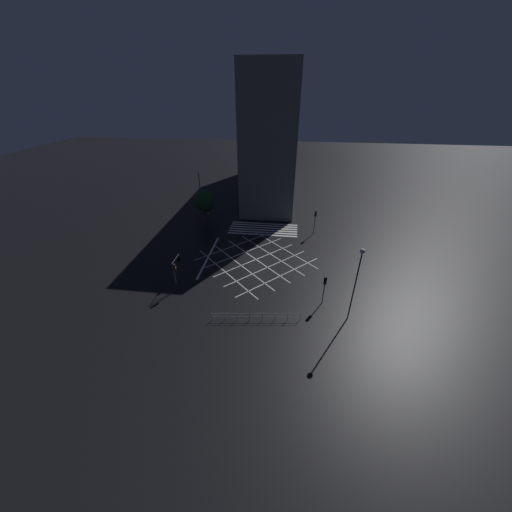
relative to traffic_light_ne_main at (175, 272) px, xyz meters
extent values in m
plane|color=black|center=(-8.79, -8.50, -2.82)|extent=(200.00, 200.00, 0.00)
cube|color=silver|center=(-8.79, -16.59, -2.82)|extent=(12.04, 0.50, 0.01)
cube|color=silver|center=(-8.79, -17.49, -2.82)|extent=(12.04, 0.50, 0.01)
cube|color=silver|center=(-8.79, -18.39, -2.82)|extent=(12.04, 0.50, 0.01)
cube|color=silver|center=(-8.79, -19.29, -2.82)|extent=(12.04, 0.50, 0.01)
cube|color=silver|center=(-8.79, -20.19, -2.82)|extent=(12.04, 0.50, 0.01)
cube|color=silver|center=(-8.79, -21.09, -2.82)|extent=(12.04, 0.50, 0.01)
cube|color=silver|center=(-5.01, -12.28, -2.82)|extent=(10.51, 10.51, 0.01)
cube|color=silver|center=(-12.58, -12.28, -2.82)|extent=(10.51, 10.51, 0.01)
cube|color=silver|center=(-6.90, -10.39, -2.82)|extent=(10.51, 10.51, 0.01)
cube|color=silver|center=(-10.69, -10.39, -2.82)|extent=(10.51, 10.51, 0.01)
cube|color=silver|center=(-8.79, -8.50, -2.82)|extent=(10.51, 10.51, 0.01)
cube|color=silver|center=(-8.79, -8.50, -2.82)|extent=(10.51, 10.51, 0.01)
cube|color=silver|center=(-10.69, -6.61, -2.82)|extent=(10.51, 10.51, 0.01)
cube|color=silver|center=(-6.90, -6.61, -2.82)|extent=(10.51, 10.51, 0.01)
cube|color=silver|center=(-12.58, -4.72, -2.82)|extent=(10.51, 10.51, 0.01)
cube|color=silver|center=(-5.01, -4.72, -2.82)|extent=(10.51, 10.51, 0.01)
cube|color=silver|center=(-1.61, -8.50, -2.82)|extent=(0.30, 12.04, 0.01)
cube|color=slate|center=(-8.79, -43.10, 10.07)|extent=(10.00, 41.24, 25.78)
cube|color=beige|center=(-3.76, -61.85, -0.82)|extent=(0.06, 1.40, 1.80)
cube|color=beige|center=(-3.76, -58.10, -0.82)|extent=(0.06, 1.40, 1.80)
cube|color=beige|center=(-3.76, -54.35, -0.82)|extent=(0.06, 1.40, 1.80)
cube|color=black|center=(-3.76, -50.60, -0.82)|extent=(0.06, 1.40, 1.80)
cube|color=black|center=(-3.76, -46.85, -0.82)|extent=(0.06, 1.40, 1.80)
cube|color=black|center=(-3.76, -43.10, -0.82)|extent=(0.06, 1.40, 1.80)
cube|color=beige|center=(-3.76, -39.35, -0.82)|extent=(0.06, 1.40, 1.80)
cube|color=black|center=(-3.76, -35.60, -0.82)|extent=(0.06, 1.40, 1.80)
cube|color=beige|center=(-3.76, -31.85, -0.82)|extent=(0.06, 1.40, 1.80)
cube|color=black|center=(-3.76, -28.10, -0.82)|extent=(0.06, 1.40, 1.80)
cube|color=black|center=(-3.76, -24.35, -0.82)|extent=(0.06, 1.40, 1.80)
cube|color=black|center=(-3.76, -61.85, 2.43)|extent=(0.06, 1.40, 1.80)
cube|color=black|center=(-3.76, -58.10, 2.43)|extent=(0.06, 1.40, 1.80)
cube|color=beige|center=(-3.76, -54.35, 2.43)|extent=(0.06, 1.40, 1.80)
cube|color=black|center=(-3.76, -50.60, 2.43)|extent=(0.06, 1.40, 1.80)
cube|color=black|center=(-3.76, -46.85, 2.43)|extent=(0.06, 1.40, 1.80)
cube|color=beige|center=(-3.76, -43.10, 2.43)|extent=(0.06, 1.40, 1.80)
cube|color=beige|center=(-3.76, -39.35, 2.43)|extent=(0.06, 1.40, 1.80)
cube|color=beige|center=(-3.76, -35.60, 2.43)|extent=(0.06, 1.40, 1.80)
cube|color=black|center=(-3.76, -31.85, 2.43)|extent=(0.06, 1.40, 1.80)
cube|color=black|center=(-3.76, -28.10, 2.43)|extent=(0.06, 1.40, 1.80)
cube|color=beige|center=(-3.76, -24.35, 2.43)|extent=(0.06, 1.40, 1.80)
cube|color=beige|center=(-3.76, -61.85, 5.69)|extent=(0.06, 1.40, 1.80)
cube|color=beige|center=(-3.76, -58.10, 5.69)|extent=(0.06, 1.40, 1.80)
cube|color=black|center=(-3.76, -54.35, 5.69)|extent=(0.06, 1.40, 1.80)
cube|color=black|center=(-3.76, -50.60, 5.69)|extent=(0.06, 1.40, 1.80)
cube|color=beige|center=(-3.76, -46.85, 5.69)|extent=(0.06, 1.40, 1.80)
cube|color=beige|center=(-3.76, -43.10, 5.69)|extent=(0.06, 1.40, 1.80)
cube|color=black|center=(-3.76, -39.35, 5.69)|extent=(0.06, 1.40, 1.80)
cube|color=black|center=(-3.76, -35.60, 5.69)|extent=(0.06, 1.40, 1.80)
cube|color=beige|center=(-3.76, -31.85, 5.69)|extent=(0.06, 1.40, 1.80)
cube|color=black|center=(-3.76, -28.10, 5.69)|extent=(0.06, 1.40, 1.80)
cube|color=black|center=(-3.76, -24.35, 5.69)|extent=(0.06, 1.40, 1.80)
cube|color=black|center=(-3.76, -61.85, 8.94)|extent=(0.06, 1.40, 1.80)
cube|color=black|center=(-3.76, -58.10, 8.94)|extent=(0.06, 1.40, 1.80)
cube|color=beige|center=(-3.76, -54.35, 8.94)|extent=(0.06, 1.40, 1.80)
cube|color=beige|center=(-3.76, -50.60, 8.94)|extent=(0.06, 1.40, 1.80)
cube|color=black|center=(-3.76, -46.85, 8.94)|extent=(0.06, 1.40, 1.80)
cube|color=black|center=(-3.76, -43.10, 8.94)|extent=(0.06, 1.40, 1.80)
cube|color=black|center=(-3.76, -39.35, 8.94)|extent=(0.06, 1.40, 1.80)
cube|color=beige|center=(-3.76, -35.60, 8.94)|extent=(0.06, 1.40, 1.80)
cube|color=black|center=(-3.76, -31.85, 8.94)|extent=(0.06, 1.40, 1.80)
cube|color=black|center=(-3.76, -28.10, 8.94)|extent=(0.06, 1.40, 1.80)
cube|color=beige|center=(-3.76, -24.35, 8.94)|extent=(0.06, 1.40, 1.80)
cube|color=black|center=(-3.76, -61.85, 12.19)|extent=(0.06, 1.40, 1.80)
cube|color=beige|center=(-3.76, -58.10, 12.19)|extent=(0.06, 1.40, 1.80)
cube|color=beige|center=(-3.76, -54.35, 12.19)|extent=(0.06, 1.40, 1.80)
cube|color=beige|center=(-3.76, -50.60, 12.19)|extent=(0.06, 1.40, 1.80)
cube|color=black|center=(-3.76, -46.85, 12.19)|extent=(0.06, 1.40, 1.80)
cube|color=black|center=(-3.76, -43.10, 12.19)|extent=(0.06, 1.40, 1.80)
cube|color=black|center=(-3.76, -39.35, 12.19)|extent=(0.06, 1.40, 1.80)
cube|color=beige|center=(-3.76, -35.60, 12.19)|extent=(0.06, 1.40, 1.80)
cube|color=beige|center=(-3.76, -31.85, 12.19)|extent=(0.06, 1.40, 1.80)
cube|color=beige|center=(-3.76, -28.10, 12.19)|extent=(0.06, 1.40, 1.80)
cube|color=black|center=(-3.76, -24.35, 12.19)|extent=(0.06, 1.40, 1.80)
cube|color=black|center=(-3.76, -61.85, 15.45)|extent=(0.06, 1.40, 1.80)
cube|color=black|center=(-3.76, -58.10, 15.45)|extent=(0.06, 1.40, 1.80)
cube|color=black|center=(-3.76, -54.35, 15.45)|extent=(0.06, 1.40, 1.80)
cube|color=black|center=(-3.76, -50.60, 15.45)|extent=(0.06, 1.40, 1.80)
cube|color=beige|center=(-3.76, -46.85, 15.45)|extent=(0.06, 1.40, 1.80)
cube|color=black|center=(-3.76, -43.10, 15.45)|extent=(0.06, 1.40, 1.80)
cube|color=black|center=(-3.76, -39.35, 15.45)|extent=(0.06, 1.40, 1.80)
cube|color=black|center=(-3.76, -35.60, 15.45)|extent=(0.06, 1.40, 1.80)
cube|color=beige|center=(-3.76, -31.85, 15.45)|extent=(0.06, 1.40, 1.80)
cube|color=black|center=(-3.76, -28.10, 15.45)|extent=(0.06, 1.40, 1.80)
cube|color=black|center=(-3.76, -24.35, 15.45)|extent=(0.06, 1.40, 1.80)
cube|color=black|center=(-3.76, -61.85, 18.70)|extent=(0.06, 1.40, 1.80)
cube|color=beige|center=(-3.76, -58.10, 18.70)|extent=(0.06, 1.40, 1.80)
cube|color=black|center=(-3.76, -54.35, 18.70)|extent=(0.06, 1.40, 1.80)
cube|color=black|center=(-3.76, -50.60, 18.70)|extent=(0.06, 1.40, 1.80)
cube|color=beige|center=(-3.76, -46.85, 18.70)|extent=(0.06, 1.40, 1.80)
cube|color=beige|center=(-3.76, -43.10, 18.70)|extent=(0.06, 1.40, 1.80)
cube|color=black|center=(-3.76, -39.35, 18.70)|extent=(0.06, 1.40, 1.80)
cube|color=beige|center=(-3.76, -35.60, 18.70)|extent=(0.06, 1.40, 1.80)
cube|color=beige|center=(-3.76, -31.85, 18.70)|extent=(0.06, 1.40, 1.80)
cube|color=black|center=(-3.76, -28.10, 18.70)|extent=(0.06, 1.40, 1.80)
cube|color=beige|center=(-3.76, -24.35, 18.70)|extent=(0.06, 1.40, 1.80)
cube|color=beige|center=(-3.76, -61.85, 21.96)|extent=(0.06, 1.40, 1.80)
cube|color=black|center=(-3.76, -58.10, 21.96)|extent=(0.06, 1.40, 1.80)
cube|color=black|center=(-3.76, -54.35, 21.96)|extent=(0.06, 1.40, 1.80)
cube|color=beige|center=(-3.76, -50.60, 21.96)|extent=(0.06, 1.40, 1.80)
cube|color=beige|center=(-3.76, -46.85, 21.96)|extent=(0.06, 1.40, 1.80)
cube|color=black|center=(-3.76, -43.10, 21.96)|extent=(0.06, 1.40, 1.80)
cube|color=black|center=(-3.76, -39.35, 21.96)|extent=(0.06, 1.40, 1.80)
cube|color=beige|center=(-3.76, -35.60, 21.96)|extent=(0.06, 1.40, 1.80)
cube|color=beige|center=(-3.76, -31.85, 21.96)|extent=(0.06, 1.40, 1.80)
cube|color=beige|center=(-3.76, -28.10, 21.96)|extent=(0.06, 1.40, 1.80)
cube|color=beige|center=(-3.76, -24.35, 21.96)|extent=(0.06, 1.40, 1.80)
cylinder|color=#2D2D30|center=(0.09, 0.00, -0.85)|extent=(0.11, 0.11, 3.95)
cube|color=black|center=(-0.05, 0.00, 0.63)|extent=(0.16, 0.28, 0.90)
sphere|color=black|center=(-0.16, 0.00, 0.93)|extent=(0.18, 0.18, 0.18)
sphere|color=orange|center=(-0.16, 0.00, 0.63)|extent=(0.18, 0.18, 0.18)
sphere|color=black|center=(-0.16, 0.00, 0.33)|extent=(0.18, 0.18, 0.18)
cube|color=black|center=(0.04, 0.00, 0.63)|extent=(0.02, 0.36, 0.98)
cylinder|color=#2D2D30|center=(-17.79, 0.21, -0.96)|extent=(0.11, 0.11, 3.72)
cube|color=black|center=(-17.79, 0.07, 0.40)|extent=(0.28, 0.16, 0.90)
sphere|color=black|center=(-17.79, -0.04, 0.70)|extent=(0.18, 0.18, 0.18)
sphere|color=orange|center=(-17.79, -0.04, 0.40)|extent=(0.18, 0.18, 0.18)
sphere|color=black|center=(-17.79, -0.04, 0.10)|extent=(0.18, 0.18, 0.18)
cube|color=black|center=(-17.79, 0.16, 0.40)|extent=(0.36, 0.02, 0.98)
cylinder|color=#2D2D30|center=(0.30, -0.17, -0.83)|extent=(0.11, 0.11, 3.99)
cylinder|color=#2D2D30|center=(0.30, -1.23, 1.01)|extent=(0.09, 2.12, 0.09)
cube|color=black|center=(0.30, -2.29, 0.56)|extent=(0.28, 0.16, 0.90)
sphere|color=black|center=(0.30, -2.40, 0.86)|extent=(0.18, 0.18, 0.18)
sphere|color=black|center=(0.30, -2.40, 0.56)|extent=(0.18, 0.18, 0.18)
sphere|color=green|center=(0.30, -2.40, 0.26)|extent=(0.18, 0.18, 0.18)
cube|color=black|center=(0.30, -2.20, 0.56)|extent=(0.36, 0.02, 0.98)
cylinder|color=#2D2D30|center=(-17.57, -17.98, -0.70)|extent=(0.11, 0.11, 4.25)
cube|color=black|center=(-17.57, -17.84, 0.93)|extent=(0.28, 0.16, 0.90)
sphere|color=black|center=(-17.57, -17.73, 1.23)|extent=(0.18, 0.18, 0.18)
sphere|color=black|center=(-17.57, -17.73, 0.93)|extent=(0.18, 0.18, 0.18)
sphere|color=green|center=(-17.57, -17.73, 0.63)|extent=(0.18, 0.18, 0.18)
cube|color=black|center=(-17.57, -17.93, 0.93)|extent=(0.36, 0.02, 0.98)
cylinder|color=#2D2D30|center=(0.51, -17.64, -0.79)|extent=(0.11, 0.11, 4.06)
cube|color=black|center=(0.51, -17.50, 0.74)|extent=(0.28, 0.16, 0.90)
sphere|color=black|center=(0.51, -17.39, 1.04)|extent=(0.18, 0.18, 0.18)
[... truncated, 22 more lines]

